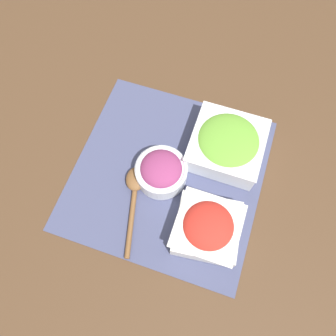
% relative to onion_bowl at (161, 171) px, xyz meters
% --- Properties ---
extents(ground_plane, '(3.00, 3.00, 0.00)m').
position_rel_onion_bowl_xyz_m(ground_plane, '(0.01, 0.01, -0.04)').
color(ground_plane, '#513823').
extents(placemat, '(0.45, 0.45, 0.00)m').
position_rel_onion_bowl_xyz_m(placemat, '(0.01, 0.01, -0.04)').
color(placemat, '#474C70').
rests_on(placemat, ground_plane).
extents(onion_bowl, '(0.12, 0.12, 0.07)m').
position_rel_onion_bowl_xyz_m(onion_bowl, '(0.00, 0.00, 0.00)').
color(onion_bowl, silver).
rests_on(onion_bowl, placemat).
extents(lettuce_bowl, '(0.17, 0.17, 0.08)m').
position_rel_onion_bowl_xyz_m(lettuce_bowl, '(0.13, 0.12, 0.01)').
color(lettuce_bowl, white).
rests_on(lettuce_bowl, placemat).
extents(tomato_bowl, '(0.15, 0.15, 0.07)m').
position_rel_onion_bowl_xyz_m(tomato_bowl, '(0.14, -0.09, 0.00)').
color(tomato_bowl, white).
rests_on(tomato_bowl, placemat).
extents(wooden_spoon, '(0.08, 0.21, 0.03)m').
position_rel_onion_bowl_xyz_m(wooden_spoon, '(-0.05, -0.06, -0.02)').
color(wooden_spoon, brown).
rests_on(wooden_spoon, placemat).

